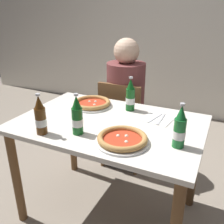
{
  "coord_description": "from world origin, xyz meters",
  "views": [
    {
      "loc": [
        0.65,
        -1.32,
        1.43
      ],
      "look_at": [
        0.0,
        0.05,
        0.8
      ],
      "focal_mm": 39.89,
      "sensor_mm": 36.0,
      "label": 1
    }
  ],
  "objects_px": {
    "diner_seated": "(125,108)",
    "beer_bottle_extra": "(77,117)",
    "beer_bottle_right": "(180,129)",
    "napkin_with_cutlery": "(158,119)",
    "pizza_marinara_far": "(92,103)",
    "pizza_margherita_near": "(122,139)",
    "chair_behind_table": "(123,120)",
    "beer_bottle_center": "(40,117)",
    "beer_bottle_left": "(130,96)",
    "dining_table_main": "(109,137)"
  },
  "relations": [
    {
      "from": "diner_seated",
      "to": "beer_bottle_extra",
      "type": "distance_m",
      "value": 0.93
    },
    {
      "from": "beer_bottle_right",
      "to": "napkin_with_cutlery",
      "type": "xyz_separation_m",
      "value": [
        -0.19,
        0.3,
        -0.1
      ]
    },
    {
      "from": "pizza_marinara_far",
      "to": "pizza_margherita_near",
      "type": "bearing_deg",
      "value": -44.11
    },
    {
      "from": "chair_behind_table",
      "to": "beer_bottle_extra",
      "type": "distance_m",
      "value": 0.91
    },
    {
      "from": "pizza_margherita_near",
      "to": "beer_bottle_center",
      "type": "height_order",
      "value": "beer_bottle_center"
    },
    {
      "from": "chair_behind_table",
      "to": "pizza_margherita_near",
      "type": "relative_size",
      "value": 2.83
    },
    {
      "from": "pizza_marinara_far",
      "to": "beer_bottle_right",
      "type": "relative_size",
      "value": 1.22
    },
    {
      "from": "beer_bottle_center",
      "to": "beer_bottle_left",
      "type": "bearing_deg",
      "value": 59.45
    },
    {
      "from": "beer_bottle_right",
      "to": "diner_seated",
      "type": "bearing_deg",
      "value": 128.66
    },
    {
      "from": "dining_table_main",
      "to": "napkin_with_cutlery",
      "type": "bearing_deg",
      "value": 32.31
    },
    {
      "from": "diner_seated",
      "to": "napkin_with_cutlery",
      "type": "relative_size",
      "value": 5.94
    },
    {
      "from": "pizza_marinara_far",
      "to": "beer_bottle_center",
      "type": "xyz_separation_m",
      "value": [
        -0.04,
        -0.52,
        0.08
      ]
    },
    {
      "from": "beer_bottle_center",
      "to": "beer_bottle_right",
      "type": "distance_m",
      "value": 0.78
    },
    {
      "from": "diner_seated",
      "to": "pizza_margherita_near",
      "type": "relative_size",
      "value": 4.03
    },
    {
      "from": "dining_table_main",
      "to": "beer_bottle_left",
      "type": "relative_size",
      "value": 4.86
    },
    {
      "from": "beer_bottle_left",
      "to": "dining_table_main",
      "type": "bearing_deg",
      "value": -101.22
    },
    {
      "from": "chair_behind_table",
      "to": "beer_bottle_left",
      "type": "bearing_deg",
      "value": 117.83
    },
    {
      "from": "diner_seated",
      "to": "napkin_with_cutlery",
      "type": "xyz_separation_m",
      "value": [
        0.44,
        -0.48,
        0.17
      ]
    },
    {
      "from": "pizza_marinara_far",
      "to": "diner_seated",
      "type": "bearing_deg",
      "value": 79.62
    },
    {
      "from": "pizza_margherita_near",
      "to": "dining_table_main",
      "type": "bearing_deg",
      "value": 131.53
    },
    {
      "from": "dining_table_main",
      "to": "chair_behind_table",
      "type": "xyz_separation_m",
      "value": [
        -0.15,
        0.61,
        -0.15
      ]
    },
    {
      "from": "beer_bottle_center",
      "to": "pizza_margherita_near",
      "type": "bearing_deg",
      "value": 12.22
    },
    {
      "from": "dining_table_main",
      "to": "diner_seated",
      "type": "height_order",
      "value": "diner_seated"
    },
    {
      "from": "dining_table_main",
      "to": "beer_bottle_extra",
      "type": "xyz_separation_m",
      "value": [
        -0.09,
        -0.22,
        0.22
      ]
    },
    {
      "from": "beer_bottle_center",
      "to": "napkin_with_cutlery",
      "type": "height_order",
      "value": "beer_bottle_center"
    },
    {
      "from": "chair_behind_table",
      "to": "beer_bottle_center",
      "type": "bearing_deg",
      "value": 80.44
    },
    {
      "from": "chair_behind_table",
      "to": "diner_seated",
      "type": "xyz_separation_m",
      "value": [
        -0.0,
        0.05,
        0.1
      ]
    },
    {
      "from": "dining_table_main",
      "to": "chair_behind_table",
      "type": "relative_size",
      "value": 1.41
    },
    {
      "from": "beer_bottle_extra",
      "to": "beer_bottle_right",
      "type": "bearing_deg",
      "value": 10.14
    },
    {
      "from": "diner_seated",
      "to": "beer_bottle_right",
      "type": "distance_m",
      "value": 1.04
    },
    {
      "from": "pizza_margherita_near",
      "to": "beer_bottle_extra",
      "type": "height_order",
      "value": "beer_bottle_extra"
    },
    {
      "from": "beer_bottle_extra",
      "to": "beer_bottle_left",
      "type": "bearing_deg",
      "value": 73.41
    },
    {
      "from": "pizza_margherita_near",
      "to": "beer_bottle_extra",
      "type": "distance_m",
      "value": 0.29
    },
    {
      "from": "dining_table_main",
      "to": "beer_bottle_right",
      "type": "distance_m",
      "value": 0.53
    },
    {
      "from": "beer_bottle_left",
      "to": "beer_bottle_center",
      "type": "relative_size",
      "value": 1.0
    },
    {
      "from": "beer_bottle_center",
      "to": "pizza_marinara_far",
      "type": "bearing_deg",
      "value": 85.05
    },
    {
      "from": "dining_table_main",
      "to": "pizza_margherita_near",
      "type": "relative_size",
      "value": 4.0
    },
    {
      "from": "pizza_marinara_far",
      "to": "napkin_with_cutlery",
      "type": "distance_m",
      "value": 0.52
    },
    {
      "from": "diner_seated",
      "to": "beer_bottle_left",
      "type": "height_order",
      "value": "diner_seated"
    },
    {
      "from": "diner_seated",
      "to": "pizza_marinara_far",
      "type": "bearing_deg",
      "value": -100.38
    },
    {
      "from": "chair_behind_table",
      "to": "beer_bottle_right",
      "type": "xyz_separation_m",
      "value": [
        0.62,
        -0.73,
        0.37
      ]
    },
    {
      "from": "beer_bottle_right",
      "to": "napkin_with_cutlery",
      "type": "distance_m",
      "value": 0.37
    },
    {
      "from": "beer_bottle_center",
      "to": "napkin_with_cutlery",
      "type": "bearing_deg",
      "value": 41.07
    },
    {
      "from": "dining_table_main",
      "to": "pizza_marinara_far",
      "type": "height_order",
      "value": "pizza_marinara_far"
    },
    {
      "from": "chair_behind_table",
      "to": "beer_bottle_center",
      "type": "height_order",
      "value": "beer_bottle_center"
    },
    {
      "from": "dining_table_main",
      "to": "pizza_marinara_far",
      "type": "xyz_separation_m",
      "value": [
        -0.24,
        0.2,
        0.14
      ]
    },
    {
      "from": "diner_seated",
      "to": "beer_bottle_right",
      "type": "height_order",
      "value": "diner_seated"
    },
    {
      "from": "diner_seated",
      "to": "beer_bottle_left",
      "type": "relative_size",
      "value": 4.89
    },
    {
      "from": "chair_behind_table",
      "to": "beer_bottle_extra",
      "type": "relative_size",
      "value": 3.44
    },
    {
      "from": "dining_table_main",
      "to": "beer_bottle_extra",
      "type": "height_order",
      "value": "beer_bottle_extra"
    }
  ]
}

